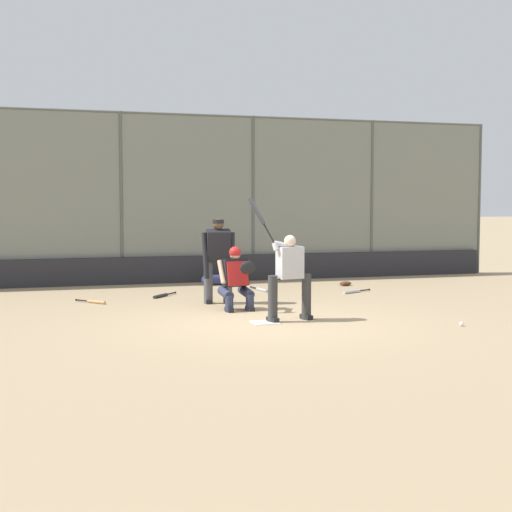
{
  "coord_description": "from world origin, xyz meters",
  "views": [
    {
      "loc": [
        3.51,
        11.3,
        2.0
      ],
      "look_at": [
        -0.14,
        -1.0,
        1.05
      ],
      "focal_mm": 50.0,
      "sensor_mm": 36.0,
      "label": 1
    }
  ],
  "objects_px": {
    "catcher_behind_plate": "(237,277)",
    "spare_bat_third_base_side": "(162,295)",
    "umpire_home": "(218,258)",
    "spare_bat_near_backstop": "(261,289)",
    "spare_bat_by_padding": "(94,302)",
    "batter_at_plate": "(289,274)",
    "equipment_bag_dugout_side": "(223,280)",
    "baseball_loose": "(462,324)",
    "spare_bat_first_base_side": "(354,291)",
    "fielding_glove_on_dirt": "(345,284)"
  },
  "relations": [
    {
      "from": "spare_bat_third_base_side",
      "to": "fielding_glove_on_dirt",
      "type": "height_order",
      "value": "fielding_glove_on_dirt"
    },
    {
      "from": "umpire_home",
      "to": "equipment_bag_dugout_side",
      "type": "relative_size",
      "value": 1.53
    },
    {
      "from": "fielding_glove_on_dirt",
      "to": "equipment_bag_dugout_side",
      "type": "height_order",
      "value": "equipment_bag_dugout_side"
    },
    {
      "from": "umpire_home",
      "to": "baseball_loose",
      "type": "height_order",
      "value": "umpire_home"
    },
    {
      "from": "spare_bat_first_base_side",
      "to": "baseball_loose",
      "type": "relative_size",
      "value": 11.15
    },
    {
      "from": "spare_bat_near_backstop",
      "to": "catcher_behind_plate",
      "type": "bearing_deg",
      "value": -33.83
    },
    {
      "from": "umpire_home",
      "to": "spare_bat_first_base_side",
      "type": "relative_size",
      "value": 2.05
    },
    {
      "from": "spare_bat_near_backstop",
      "to": "spare_bat_third_base_side",
      "type": "xyz_separation_m",
      "value": [
        2.33,
        0.41,
        0.0
      ]
    },
    {
      "from": "spare_bat_by_padding",
      "to": "equipment_bag_dugout_side",
      "type": "relative_size",
      "value": 0.59
    },
    {
      "from": "catcher_behind_plate",
      "to": "spare_bat_third_base_side",
      "type": "distance_m",
      "value": 2.56
    },
    {
      "from": "umpire_home",
      "to": "baseball_loose",
      "type": "xyz_separation_m",
      "value": [
        -3.18,
        3.71,
        -0.87
      ]
    },
    {
      "from": "spare_bat_third_base_side",
      "to": "baseball_loose",
      "type": "height_order",
      "value": "baseball_loose"
    },
    {
      "from": "batter_at_plate",
      "to": "spare_bat_by_padding",
      "type": "height_order",
      "value": "batter_at_plate"
    },
    {
      "from": "spare_bat_first_base_side",
      "to": "baseball_loose",
      "type": "distance_m",
      "value": 4.47
    },
    {
      "from": "catcher_behind_plate",
      "to": "umpire_home",
      "type": "xyz_separation_m",
      "value": [
        0.12,
        -0.96,
        0.29
      ]
    },
    {
      "from": "catcher_behind_plate",
      "to": "fielding_glove_on_dirt",
      "type": "height_order",
      "value": "catcher_behind_plate"
    },
    {
      "from": "umpire_home",
      "to": "baseball_loose",
      "type": "relative_size",
      "value": 22.84
    },
    {
      "from": "batter_at_plate",
      "to": "equipment_bag_dugout_side",
      "type": "relative_size",
      "value": 1.9
    },
    {
      "from": "batter_at_plate",
      "to": "equipment_bag_dugout_side",
      "type": "height_order",
      "value": "batter_at_plate"
    },
    {
      "from": "fielding_glove_on_dirt",
      "to": "batter_at_plate",
      "type": "bearing_deg",
      "value": 56.13
    },
    {
      "from": "spare_bat_first_base_side",
      "to": "batter_at_plate",
      "type": "bearing_deg",
      "value": 24.69
    },
    {
      "from": "spare_bat_first_base_side",
      "to": "fielding_glove_on_dirt",
      "type": "relative_size",
      "value": 2.75
    },
    {
      "from": "catcher_behind_plate",
      "to": "spare_bat_first_base_side",
      "type": "xyz_separation_m",
      "value": [
        -3.17,
        -1.72,
        -0.59
      ]
    },
    {
      "from": "catcher_behind_plate",
      "to": "spare_bat_by_padding",
      "type": "relative_size",
      "value": 1.83
    },
    {
      "from": "spare_bat_near_backstop",
      "to": "equipment_bag_dugout_side",
      "type": "height_order",
      "value": "equipment_bag_dugout_side"
    },
    {
      "from": "batter_at_plate",
      "to": "spare_bat_third_base_side",
      "type": "relative_size",
      "value": 2.92
    },
    {
      "from": "spare_bat_near_backstop",
      "to": "equipment_bag_dugout_side",
      "type": "bearing_deg",
      "value": -167.79
    },
    {
      "from": "umpire_home",
      "to": "catcher_behind_plate",
      "type": "bearing_deg",
      "value": 101.53
    },
    {
      "from": "catcher_behind_plate",
      "to": "spare_bat_first_base_side",
      "type": "bearing_deg",
      "value": -156.63
    },
    {
      "from": "umpire_home",
      "to": "spare_bat_first_base_side",
      "type": "distance_m",
      "value": 3.48
    },
    {
      "from": "spare_bat_by_padding",
      "to": "equipment_bag_dugout_side",
      "type": "xyz_separation_m",
      "value": [
        -3.27,
        -2.4,
        0.09
      ]
    },
    {
      "from": "catcher_behind_plate",
      "to": "baseball_loose",
      "type": "distance_m",
      "value": 4.16
    },
    {
      "from": "spare_bat_near_backstop",
      "to": "spare_bat_by_padding",
      "type": "xyz_separation_m",
      "value": [
        3.8,
        0.98,
        0.0
      ]
    },
    {
      "from": "batter_at_plate",
      "to": "spare_bat_first_base_side",
      "type": "distance_m",
      "value": 4.16
    },
    {
      "from": "batter_at_plate",
      "to": "spare_bat_near_backstop",
      "type": "xyz_separation_m",
      "value": [
        -0.74,
        -4.09,
        -0.77
      ]
    },
    {
      "from": "spare_bat_third_base_side",
      "to": "batter_at_plate",
      "type": "bearing_deg",
      "value": 63.58
    },
    {
      "from": "batter_at_plate",
      "to": "spare_bat_near_backstop",
      "type": "relative_size",
      "value": 2.35
    },
    {
      "from": "batter_at_plate",
      "to": "umpire_home",
      "type": "height_order",
      "value": "batter_at_plate"
    },
    {
      "from": "spare_bat_by_padding",
      "to": "baseball_loose",
      "type": "height_order",
      "value": "baseball_loose"
    },
    {
      "from": "spare_bat_first_base_side",
      "to": "fielding_glove_on_dirt",
      "type": "xyz_separation_m",
      "value": [
        -0.38,
        -1.34,
        0.02
      ]
    },
    {
      "from": "umpire_home",
      "to": "fielding_glove_on_dirt",
      "type": "distance_m",
      "value": 4.31
    },
    {
      "from": "baseball_loose",
      "to": "equipment_bag_dugout_side",
      "type": "height_order",
      "value": "equipment_bag_dugout_side"
    },
    {
      "from": "spare_bat_near_backstop",
      "to": "fielding_glove_on_dirt",
      "type": "height_order",
      "value": "fielding_glove_on_dirt"
    },
    {
      "from": "spare_bat_by_padding",
      "to": "spare_bat_first_base_side",
      "type": "bearing_deg",
      "value": 49.55
    },
    {
      "from": "fielding_glove_on_dirt",
      "to": "equipment_bag_dugout_side",
      "type": "bearing_deg",
      "value": -20.31
    },
    {
      "from": "umpire_home",
      "to": "spare_bat_near_backstop",
      "type": "xyz_separation_m",
      "value": [
        -1.41,
        -1.71,
        -0.87
      ]
    },
    {
      "from": "equipment_bag_dugout_side",
      "to": "fielding_glove_on_dirt",
      "type": "bearing_deg",
      "value": 159.69
    },
    {
      "from": "spare_bat_by_padding",
      "to": "spare_bat_third_base_side",
      "type": "height_order",
      "value": "same"
    },
    {
      "from": "catcher_behind_plate",
      "to": "equipment_bag_dugout_side",
      "type": "relative_size",
      "value": 1.08
    },
    {
      "from": "batter_at_plate",
      "to": "spare_bat_near_backstop",
      "type": "distance_m",
      "value": 4.23
    }
  ]
}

